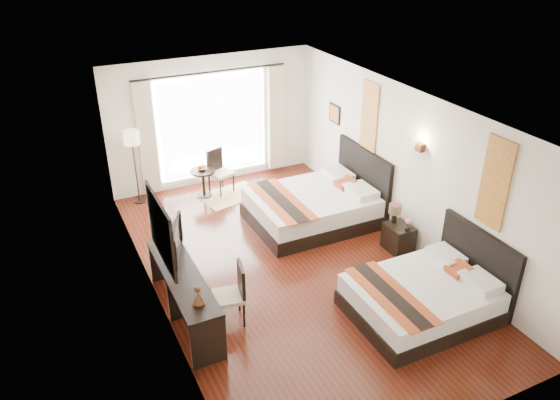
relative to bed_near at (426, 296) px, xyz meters
name	(u,v)px	position (x,y,z in m)	size (l,w,h in m)	color
floor	(290,266)	(-1.27, 1.98, -0.31)	(4.50, 7.50, 0.01)	black
ceiling	(291,108)	(-1.27, 1.98, 2.49)	(4.50, 7.50, 0.02)	white
wall_headboard	(405,167)	(0.98, 1.98, 1.10)	(0.01, 7.50, 2.80)	silver
wall_desk	(151,223)	(-3.51, 1.98, 1.10)	(0.01, 7.50, 2.80)	silver
wall_window	(212,121)	(-1.27, 5.72, 1.10)	(4.50, 0.01, 2.80)	silver
wall_entry	(452,338)	(-1.27, -1.77, 1.10)	(4.50, 0.01, 2.80)	silver
window_glass	(212,126)	(-1.27, 5.71, 1.00)	(2.40, 0.02, 2.20)	white
sheer_curtain	(213,127)	(-1.27, 5.65, 1.00)	(2.30, 0.02, 2.10)	white
drape_left	(146,139)	(-2.72, 5.61, 0.98)	(0.35, 0.14, 2.35)	#C4B098
drape_right	(276,118)	(0.18, 5.61, 0.98)	(0.35, 0.14, 2.35)	#C4B098
art_panel_near	(495,183)	(0.96, 0.00, 1.65)	(0.03, 0.50, 1.35)	maroon
art_panel_far	(369,118)	(0.96, 3.14, 1.65)	(0.03, 0.50, 1.35)	maroon
wall_sconce	(420,147)	(0.92, 1.60, 1.62)	(0.10, 0.14, 0.14)	#482919
mirror_frame	(161,230)	(-3.49, 1.46, 1.25)	(0.04, 1.25, 0.95)	black
mirror_glass	(162,230)	(-3.46, 1.46, 1.25)	(0.01, 1.12, 0.82)	white
bed_near	(426,296)	(0.00, 0.00, 0.00)	(2.08, 1.62, 1.17)	black
bed_far	(316,205)	(-0.13, 3.14, 0.04)	(2.34, 1.82, 1.32)	black
nightstand	(398,238)	(0.70, 1.60, -0.06)	(0.41, 0.50, 0.48)	black
table_lamp	(395,210)	(0.66, 1.73, 0.43)	(0.22, 0.22, 0.35)	black
vase	(408,226)	(0.72, 1.43, 0.26)	(0.12, 0.12, 0.12)	black
console_desk	(184,296)	(-3.26, 1.46, 0.07)	(0.50, 2.20, 0.76)	black
television	(171,240)	(-3.24, 2.01, 0.71)	(0.90, 0.12, 0.52)	black
bronze_figurine	(198,297)	(-3.26, 0.70, 0.58)	(0.17, 0.17, 0.26)	#482919
desk_chair	(230,304)	(-2.68, 1.08, -0.02)	(0.51, 0.51, 0.94)	beige
floor_lamp	(132,143)	(-3.04, 5.43, 1.02)	(0.31, 0.31, 1.56)	black
side_table	(204,183)	(-1.74, 5.09, 0.00)	(0.52, 0.52, 0.60)	black
fruit_bowl	(202,169)	(-1.75, 5.11, 0.32)	(0.19, 0.19, 0.05)	#442F18
window_chair	(221,179)	(-1.34, 5.14, -0.02)	(0.56, 0.56, 0.93)	beige
jute_rug	(231,195)	(-1.23, 4.86, -0.30)	(1.25, 0.85, 0.01)	tan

